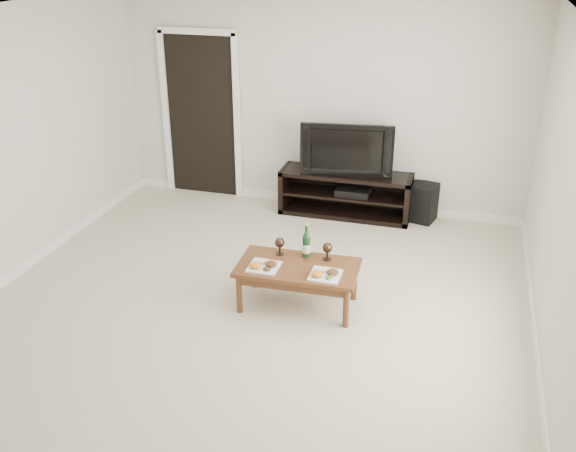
{
  "coord_description": "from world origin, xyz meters",
  "views": [
    {
      "loc": [
        1.73,
        -4.67,
        3.19
      ],
      "look_at": [
        0.24,
        0.52,
        0.7
      ],
      "focal_mm": 40.0,
      "sensor_mm": 36.0,
      "label": 1
    }
  ],
  "objects_px": {
    "media_console": "(345,194)",
    "coffee_table": "(298,286)",
    "television": "(347,148)",
    "subwoofer": "(422,202)"
  },
  "relations": [
    {
      "from": "media_console",
      "to": "television",
      "type": "relative_size",
      "value": 1.46
    },
    {
      "from": "subwoofer",
      "to": "coffee_table",
      "type": "relative_size",
      "value": 0.42
    },
    {
      "from": "television",
      "to": "subwoofer",
      "type": "xyz_separation_m",
      "value": [
        0.92,
        0.1,
        -0.63
      ]
    },
    {
      "from": "television",
      "to": "coffee_table",
      "type": "height_order",
      "value": "television"
    },
    {
      "from": "media_console",
      "to": "coffee_table",
      "type": "xyz_separation_m",
      "value": [
        -0.0,
        -2.2,
        -0.07
      ]
    },
    {
      "from": "television",
      "to": "subwoofer",
      "type": "distance_m",
      "value": 1.12
    },
    {
      "from": "television",
      "to": "subwoofer",
      "type": "relative_size",
      "value": 2.38
    },
    {
      "from": "television",
      "to": "coffee_table",
      "type": "relative_size",
      "value": 0.99
    },
    {
      "from": "media_console",
      "to": "coffee_table",
      "type": "height_order",
      "value": "media_console"
    },
    {
      "from": "coffee_table",
      "to": "media_console",
      "type": "bearing_deg",
      "value": 89.94
    }
  ]
}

